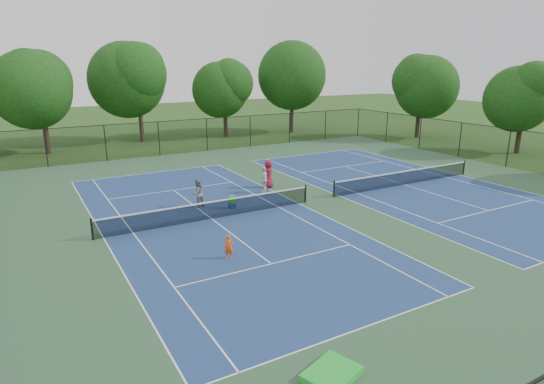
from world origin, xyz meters
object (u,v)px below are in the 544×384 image
bystander_a (264,180)px  bystander_c (268,174)px  ball_hopper (232,200)px  ball_crate (232,206)px  tree_back_a (39,85)px  tree_side_e (421,83)px  tree_back_c (224,86)px  instructor (198,193)px  tree_back_b (137,76)px  tree_back_d (292,72)px  tree_side_f (525,94)px  child_player (229,247)px

bystander_a → bystander_c: 1.24m
ball_hopper → ball_crate: bearing=0.0°
tree_back_a → tree_side_e: (36.00, -10.00, -0.23)m
tree_back_c → ball_hopper: size_ratio=20.25×
tree_back_a → ball_hopper: 24.75m
instructor → bystander_a: size_ratio=0.96×
tree_back_b → instructor: (-2.87, -23.66, -5.78)m
tree_back_c → instructor: 26.01m
tree_back_a → tree_back_d: 26.01m
tree_back_d → tree_back_b: bearing=173.3°
tree_back_c → tree_side_e: (18.00, -11.00, 0.33)m
tree_side_e → bystander_a: (-25.15, -10.95, -4.96)m
tree_back_a → tree_side_f: size_ratio=1.13×
tree_side_f → bystander_c: (-25.32, 0.97, -4.32)m
tree_back_b → tree_back_c: tree_back_b is taller
tree_side_f → tree_back_a: bearing=150.4°
tree_side_e → instructor: size_ratio=5.43×
tree_side_e → bystander_c: (-24.32, -10.03, -4.88)m
ball_hopper → bystander_a: bearing=31.4°
ball_crate → bystander_c: bearing=35.7°
tree_side_e → tree_side_f: (1.00, -11.00, -0.56)m
tree_back_a → tree_side_e: 37.36m
instructor → ball_hopper: 2.02m
ball_crate → tree_side_f: bearing=3.6°
child_player → bystander_c: size_ratio=0.57×
ball_crate → tree_back_a: bearing=108.7°
instructor → tree_back_c: bearing=-133.8°
tree_side_f → bystander_c: size_ratio=4.37×
bystander_a → ball_crate: bearing=-11.6°
tree_back_b → tree_side_f: (28.00, -23.00, -1.34)m
tree_side_f → instructor: size_ratio=4.97×
child_player → instructor: instructor is taller
ball_crate → ball_hopper: (0.00, 0.00, 0.36)m
tree_back_d → bystander_c: tree_back_d is taller
tree_side_f → ball_crate: (-29.27, -1.86, -5.10)m
tree_back_c → bystander_c: bearing=-106.7°
tree_back_b → tree_back_d: (17.00, -2.00, 0.23)m
tree_back_b → instructor: bearing=-96.9°
tree_back_b → tree_side_f: 36.26m
tree_side_e → instructor: (-29.87, -11.66, -4.99)m
instructor → bystander_c: size_ratio=0.88×
tree_side_e → bystander_a: bearing=-156.5°
tree_back_d → instructor: (-19.87, -21.66, -6.01)m
ball_crate → bystander_a: bearing=31.4°
child_player → tree_back_c: bearing=85.0°
tree_back_a → tree_side_e: tree_back_a is taller
instructor → ball_hopper: bearing=127.2°
tree_side_e → child_player: 36.98m
tree_back_a → ball_crate: size_ratio=25.65×
tree_side_e → tree_back_c: bearing=148.6°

